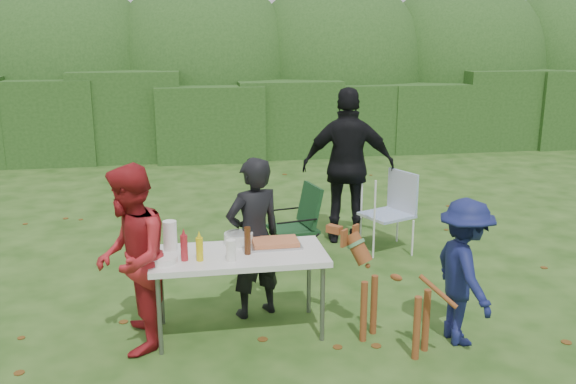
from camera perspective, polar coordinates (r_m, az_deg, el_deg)
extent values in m
plane|color=#1E4211|center=(5.71, -3.06, -12.13)|extent=(80.00, 80.00, 0.00)
cube|color=#23471C|center=(13.20, -7.38, 6.92)|extent=(22.00, 1.40, 1.70)
ellipsoid|color=#3D6628|center=(14.72, -7.78, 10.61)|extent=(20.00, 2.60, 3.20)
cube|color=silver|center=(5.28, -4.64, -5.97)|extent=(1.50, 0.70, 0.05)
cylinder|color=slate|center=(5.16, -11.94, -11.25)|extent=(0.04, 0.04, 0.69)
cylinder|color=slate|center=(5.27, 3.24, -10.36)|extent=(0.04, 0.04, 0.69)
cylinder|color=slate|center=(5.67, -11.78, -8.82)|extent=(0.04, 0.04, 0.69)
cylinder|color=slate|center=(5.77, 1.97, -8.07)|extent=(0.04, 0.04, 0.69)
imported|color=black|center=(5.60, -3.21, -4.32)|extent=(0.64, 0.53, 1.51)
imported|color=#A41C22|center=(5.16, -14.48, -6.11)|extent=(0.61, 0.77, 1.57)
imported|color=black|center=(7.61, 5.67, 2.41)|extent=(1.22, 0.70, 1.95)
imported|color=#141B4E|center=(5.36, 16.14, -7.20)|extent=(0.47, 0.82, 1.26)
cube|color=#B7B7BA|center=(5.43, -1.19, -4.95)|extent=(0.45, 0.30, 0.02)
cube|color=#CA7144|center=(5.42, -1.19, -4.68)|extent=(0.40, 0.26, 0.04)
cylinder|color=gold|center=(5.11, -8.27, -5.32)|extent=(0.06, 0.06, 0.20)
cylinder|color=#A31E26|center=(5.13, -9.69, -5.18)|extent=(0.06, 0.06, 0.22)
cylinder|color=#47230F|center=(5.21, -3.82, -4.57)|extent=(0.06, 0.06, 0.24)
cylinder|color=white|center=(5.40, -10.98, -4.02)|extent=(0.12, 0.12, 0.26)
cylinder|color=white|center=(5.08, -5.35, -5.46)|extent=(0.08, 0.08, 0.18)
cylinder|color=silver|center=(5.49, -4.65, -4.35)|extent=(0.26, 0.26, 0.10)
cylinder|color=white|center=(5.15, -11.63, -6.21)|extent=(0.24, 0.24, 0.05)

